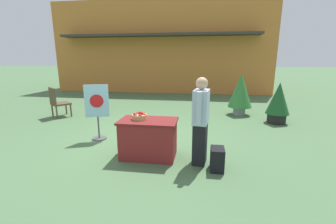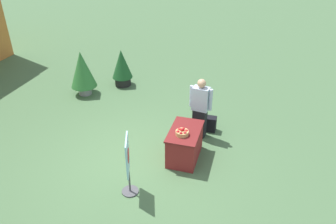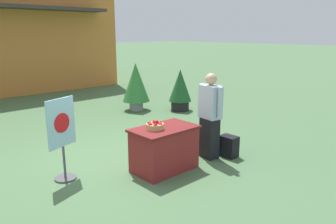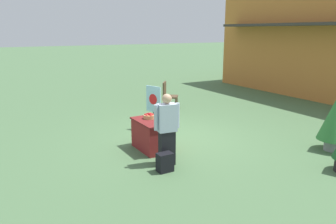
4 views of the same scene
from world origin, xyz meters
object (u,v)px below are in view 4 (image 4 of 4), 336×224
(apple_basket, at_px, (149,116))
(potted_plant_near_left, at_px, (336,119))
(poster_board, at_px, (153,106))
(person_visitor, at_px, (167,129))
(display_table, at_px, (152,135))
(backpack, at_px, (165,162))
(patio_chair, at_px, (168,94))

(apple_basket, bearing_deg, potted_plant_near_left, 56.79)
(apple_basket, height_order, poster_board, poster_board)
(person_visitor, xyz_separation_m, potted_plant_near_left, (1.37, 4.15, -0.00))
(display_table, height_order, person_visitor, person_visitor)
(apple_basket, relative_size, potted_plant_near_left, 0.20)
(display_table, bearing_deg, backpack, -15.89)
(backpack, distance_m, potted_plant_near_left, 4.55)
(display_table, relative_size, poster_board, 0.84)
(backpack, height_order, potted_plant_near_left, potted_plant_near_left)
(poster_board, xyz_separation_m, patio_chair, (-2.39, 1.90, -0.19))
(display_table, relative_size, person_visitor, 0.70)
(potted_plant_near_left, bearing_deg, display_table, -121.09)
(patio_chair, bearing_deg, display_table, -86.74)
(apple_basket, bearing_deg, backpack, -15.00)
(potted_plant_near_left, bearing_deg, backpack, -103.47)
(display_table, xyz_separation_m, person_visitor, (1.04, -0.15, 0.45))
(patio_chair, height_order, potted_plant_near_left, potted_plant_near_left)
(display_table, distance_m, apple_basket, 0.49)
(apple_basket, xyz_separation_m, backpack, (1.55, -0.41, -0.64))
(backpack, bearing_deg, patio_chair, 149.23)
(person_visitor, bearing_deg, apple_basket, -0.00)
(apple_basket, bearing_deg, patio_chair, 143.76)
(poster_board, relative_size, patio_chair, 1.33)
(apple_basket, xyz_separation_m, patio_chair, (-3.69, 2.71, -0.28))
(display_table, xyz_separation_m, backpack, (1.36, -0.39, -0.18))
(apple_basket, xyz_separation_m, potted_plant_near_left, (2.60, 3.97, -0.00))
(backpack, xyz_separation_m, patio_chair, (-5.24, 3.12, 0.36))
(potted_plant_near_left, bearing_deg, patio_chair, -168.63)
(potted_plant_near_left, bearing_deg, apple_basket, -123.21)
(backpack, xyz_separation_m, potted_plant_near_left, (1.05, 4.38, 0.63))
(person_visitor, distance_m, poster_board, 2.71)
(display_table, relative_size, apple_basket, 3.83)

